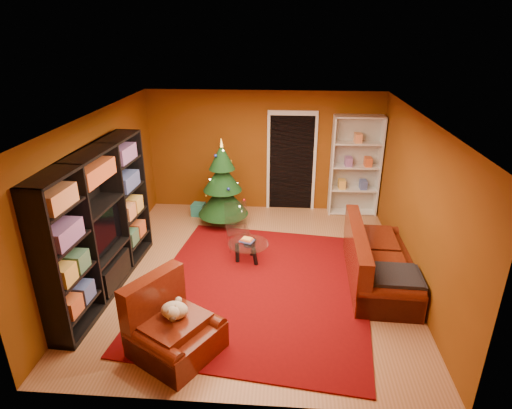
# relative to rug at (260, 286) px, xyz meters

# --- Properties ---
(floor) EXTENTS (5.00, 5.50, 0.05)m
(floor) POSITION_rel_rug_xyz_m (-0.13, 0.47, -0.04)
(floor) COLOR #A66A42
(floor) RESTS_ON ground
(ceiling) EXTENTS (5.00, 5.50, 0.05)m
(ceiling) POSITION_rel_rug_xyz_m (-0.13, 0.47, 2.61)
(ceiling) COLOR silver
(ceiling) RESTS_ON wall_back
(wall_back) EXTENTS (5.00, 0.05, 2.60)m
(wall_back) POSITION_rel_rug_xyz_m (-0.13, 3.25, 1.29)
(wall_back) COLOR brown
(wall_back) RESTS_ON ground
(wall_left) EXTENTS (0.05, 5.50, 2.60)m
(wall_left) POSITION_rel_rug_xyz_m (-2.66, 0.47, 1.29)
(wall_left) COLOR brown
(wall_left) RESTS_ON ground
(wall_right) EXTENTS (0.05, 5.50, 2.60)m
(wall_right) POSITION_rel_rug_xyz_m (2.39, 0.47, 1.29)
(wall_right) COLOR brown
(wall_right) RESTS_ON ground
(doorway) EXTENTS (1.06, 0.60, 2.16)m
(doorway) POSITION_rel_rug_xyz_m (0.47, 3.20, 1.04)
(doorway) COLOR black
(doorway) RESTS_ON floor
(rug) EXTENTS (3.77, 4.25, 0.02)m
(rug) POSITION_rel_rug_xyz_m (0.00, 0.00, 0.00)
(rug) COLOR #660607
(rug) RESTS_ON floor
(media_unit) EXTENTS (0.59, 2.89, 2.20)m
(media_unit) POSITION_rel_rug_xyz_m (-2.41, -0.17, 1.09)
(media_unit) COLOR black
(media_unit) RESTS_ON floor
(christmas_tree) EXTENTS (1.10, 1.10, 1.83)m
(christmas_tree) POSITION_rel_rug_xyz_m (-0.91, 2.30, 0.88)
(christmas_tree) COLOR black
(christmas_tree) RESTS_ON floor
(gift_box_teal) EXTENTS (0.30, 0.30, 0.26)m
(gift_box_teal) POSITION_rel_rug_xyz_m (-1.52, 2.68, 0.12)
(gift_box_teal) COLOR teal
(gift_box_teal) RESTS_ON floor
(gift_box_green) EXTENTS (0.33, 0.33, 0.25)m
(gift_box_green) POSITION_rel_rug_xyz_m (-0.75, 2.36, 0.11)
(gift_box_green) COLOR #367532
(gift_box_green) RESTS_ON floor
(white_bookshelf) EXTENTS (1.02, 0.39, 2.20)m
(white_bookshelf) POSITION_rel_rug_xyz_m (1.82, 3.04, 1.06)
(white_bookshelf) COLOR white
(white_bookshelf) RESTS_ON floor
(armchair) EXTENTS (1.40, 1.40, 0.80)m
(armchair) POSITION_rel_rug_xyz_m (-0.96, -1.53, 0.39)
(armchair) COLOR #4A1409
(armchair) RESTS_ON rug
(dog) EXTENTS (0.47, 0.50, 0.26)m
(dog) POSITION_rel_rug_xyz_m (-0.97, -1.46, 0.58)
(dog) COLOR beige
(dog) RESTS_ON armchair
(sofa) EXTENTS (1.03, 2.14, 0.91)m
(sofa) POSITION_rel_rug_xyz_m (1.89, 0.32, 0.44)
(sofa) COLOR #4A1409
(sofa) RESTS_ON rug
(coffee_table) EXTENTS (0.91, 0.91, 0.44)m
(coffee_table) POSITION_rel_rug_xyz_m (-0.26, 0.78, 0.17)
(coffee_table) COLOR gray
(coffee_table) RESTS_ON rug
(acrylic_chair) EXTENTS (0.51, 0.53, 0.79)m
(acrylic_chair) POSITION_rel_rug_xyz_m (-0.50, 1.22, 0.38)
(acrylic_chair) COLOR #66605B
(acrylic_chair) RESTS_ON rug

